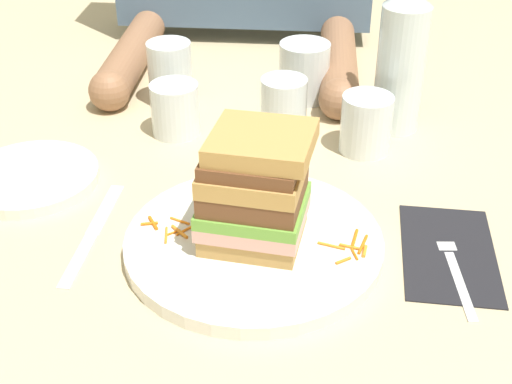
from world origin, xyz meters
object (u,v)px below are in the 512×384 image
empty_tumbler_3 (175,109)px  juice_glass (366,126)px  side_plate (31,178)px  napkin_dark (449,252)px  water_bottle (401,58)px  sandwich (254,189)px  knife (91,235)px  fork (454,263)px  empty_tumbler_1 (304,71)px  main_plate (254,243)px  empty_tumbler_0 (284,105)px  empty_tumbler_2 (170,73)px

empty_tumbler_3 → juice_glass: bearing=-6.0°
juice_glass → side_plate: 0.45m
napkin_dark → water_bottle: water_bottle is taller
napkin_dark → empty_tumbler_3: empty_tumbler_3 is taller
sandwich → napkin_dark: (0.22, 0.01, -0.08)m
sandwich → knife: 0.20m
napkin_dark → fork: 0.02m
side_plate → empty_tumbler_3: bearing=42.9°
knife → empty_tumbler_1: 0.45m
fork → water_bottle: water_bottle is taller
napkin_dark → empty_tumbler_1: bearing=114.1°
main_plate → juice_glass: bearing=60.9°
empty_tumbler_1 → side_plate: bearing=-140.3°
sandwich → empty_tumbler_0: sandwich is taller
empty_tumbler_2 → side_plate: bearing=-118.6°
fork → water_bottle: bearing=97.0°
napkin_dark → empty_tumbler_0: (-0.20, 0.28, 0.04)m
water_bottle → napkin_dark: bearing=-82.8°
fork → water_bottle: 0.34m
water_bottle → side_plate: size_ratio=1.42×
empty_tumbler_2 → empty_tumbler_3: size_ratio=1.29×
empty_tumbler_2 → side_plate: size_ratio=0.56×
main_plate → empty_tumbler_0: empty_tumbler_0 is taller
side_plate → fork: bearing=-13.8°
napkin_dark → fork: (0.00, -0.02, 0.00)m
empty_tumbler_0 → side_plate: size_ratio=0.46×
napkin_dark → empty_tumbler_2: bearing=136.7°
juice_glass → empty_tumbler_3: 0.27m
fork → side_plate: size_ratio=0.97×
main_plate → empty_tumbler_0: 0.29m
fork → main_plate: bearing=177.0°
empty_tumbler_0 → empty_tumbler_1: empty_tumbler_1 is taller
sandwich → juice_glass: bearing=60.9°
fork → empty_tumbler_3: empty_tumbler_3 is taller
empty_tumbler_3 → sandwich: bearing=-62.8°
napkin_dark → knife: (-0.40, -0.00, 0.00)m
side_plate → empty_tumbler_0: bearing=28.6°
juice_glass → main_plate: bearing=-119.1°
empty_tumbler_1 → juice_glass: bearing=-61.1°
juice_glass → empty_tumbler_2: empty_tumbler_2 is taller
empty_tumbler_2 → napkin_dark: bearing=-43.3°
napkin_dark → side_plate: size_ratio=1.02×
knife → empty_tumbler_3: bearing=78.3°
side_plate → napkin_dark: bearing=-11.5°
sandwich → water_bottle: (0.18, 0.31, 0.03)m
fork → napkin_dark: bearing=94.3°
juice_glass → empty_tumbler_3: juice_glass is taller
main_plate → empty_tumbler_1: (0.04, 0.40, 0.04)m
fork → juice_glass: (-0.09, 0.25, 0.03)m
main_plate → empty_tumbler_0: bearing=86.5°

